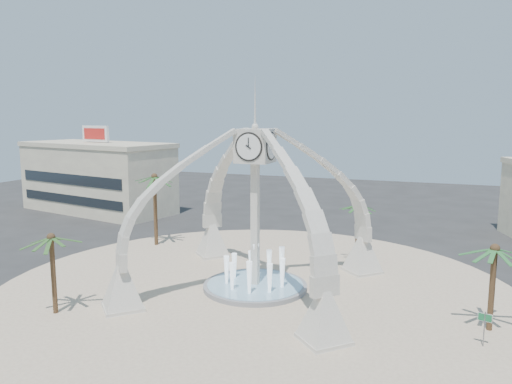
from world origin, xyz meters
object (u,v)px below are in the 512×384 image
(clock_tower, at_px, (255,206))
(palm_south, at_px, (51,238))
(palm_west, at_px, (154,178))
(street_sign, at_px, (485,322))
(fountain, at_px, (255,285))
(palm_north, at_px, (358,206))
(palm_east, at_px, (495,250))

(clock_tower, height_order, palm_south, clock_tower)
(palm_west, distance_m, street_sign, 33.31)
(fountain, xyz_separation_m, palm_west, (-14.29, 8.67, 6.73))
(clock_tower, distance_m, fountain, 6.20)
(palm_west, bearing_deg, palm_north, 2.08)
(palm_east, height_order, palm_west, palm_west)
(clock_tower, bearing_deg, street_sign, -15.63)
(street_sign, bearing_deg, clock_tower, 179.72)
(palm_north, bearing_deg, palm_west, -177.92)
(fountain, bearing_deg, street_sign, -15.63)
(palm_south, xyz_separation_m, street_sign, (26.71, 4.91, -3.68))
(palm_west, height_order, palm_south, palm_west)
(palm_west, relative_size, street_sign, 3.67)
(clock_tower, xyz_separation_m, palm_north, (6.17, 9.41, -1.16))
(fountain, xyz_separation_m, palm_north, (6.17, 9.41, 5.04))
(fountain, bearing_deg, palm_west, 148.76)
(palm_west, bearing_deg, fountain, -31.24)
(clock_tower, distance_m, palm_south, 14.39)
(fountain, xyz_separation_m, palm_south, (-10.88, -9.34, 4.93))
(clock_tower, bearing_deg, palm_east, -6.35)
(palm_west, bearing_deg, street_sign, -23.50)
(clock_tower, height_order, street_sign, clock_tower)
(palm_east, relative_size, palm_south, 1.00)
(palm_east, bearing_deg, clock_tower, 173.65)
(clock_tower, xyz_separation_m, street_sign, (15.84, -4.43, -4.95))
(palm_north, height_order, palm_south, palm_north)
(clock_tower, relative_size, palm_south, 3.01)
(palm_south, bearing_deg, palm_west, 100.73)
(fountain, distance_m, palm_east, 17.15)
(palm_north, bearing_deg, street_sign, -55.06)
(palm_west, distance_m, palm_south, 18.42)
(palm_east, bearing_deg, street_sign, -100.72)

